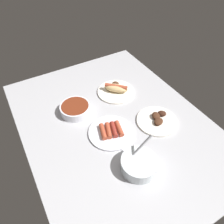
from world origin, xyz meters
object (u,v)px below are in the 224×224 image
plate_hotdog_assembled (116,90)px  bowl_coleslaw (139,164)px  bowl_chili (75,109)px  plate_sausages (111,132)px  plate_grilled_meat (157,120)px

plate_hotdog_assembled → bowl_coleslaw: bearing=160.3°
bowl_chili → plate_sausages: bowl_chili is taller
plate_sausages → plate_hotdog_assembled: 31.76cm
bowl_chili → bowl_coleslaw: size_ratio=1.03×
plate_hotdog_assembled → bowl_chili: bearing=97.5°
bowl_chili → plate_sausages: (-22.39, -9.41, -1.55)cm
bowl_coleslaw → plate_grilled_meat: size_ratio=0.74×
bowl_coleslaw → plate_sausages: size_ratio=0.70×
plate_hotdog_assembled → plate_grilled_meat: bearing=-167.9°
plate_grilled_meat → plate_sausages: size_ratio=0.94×
plate_grilled_meat → plate_hotdog_assembled: 31.80cm
bowl_chili → plate_hotdog_assembled: bearing=-82.5°
bowl_chili → plate_hotdog_assembled: plate_hotdog_assembled is taller
bowl_coleslaw → plate_sausages: bearing=1.7°
bowl_coleslaw → plate_sausages: (22.76, 0.68, -2.14)cm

